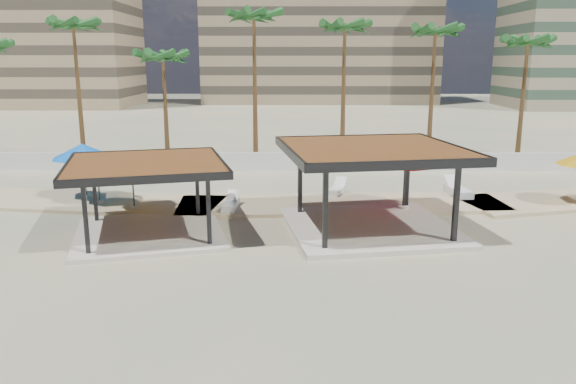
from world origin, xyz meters
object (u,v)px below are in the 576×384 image
lounger_b (337,190)px  umbrella_c (405,157)px  lounger_a (231,205)px  pavilion_west (147,191)px  pavilion_central (372,180)px  lounger_c (458,191)px  umbrella_a (83,151)px

lounger_b → umbrella_c: bearing=-116.4°
umbrella_c → lounger_a: size_ratio=1.77×
pavilion_west → lounger_b: (8.25, 6.82, -1.50)m
pavilion_central → umbrella_c: pavilion_central is taller
lounger_c → lounger_a: bearing=96.4°
pavilion_west → lounger_b: pavilion_west is taller
lounger_a → lounger_c: 11.95m
pavilion_central → pavilion_west: size_ratio=1.09×
pavilion_west → lounger_c: pavilion_west is taller
pavilion_west → lounger_c: size_ratio=3.16×
pavilion_west → umbrella_a: (-4.72, 5.86, 0.70)m
umbrella_a → lounger_b: 13.19m
lounger_b → lounger_c: lounger_c is taller
pavilion_central → pavilion_west: (-9.20, -0.85, -0.30)m
pavilion_central → lounger_a: size_ratio=4.35×
lounger_a → lounger_c: size_ratio=0.80×
pavilion_west → lounger_c: (14.56, 6.52, -1.46)m
pavilion_west → pavilion_central: bearing=-9.7°
umbrella_a → pavilion_west: bearing=-51.2°
umbrella_c → lounger_c: bearing=39.8°
pavilion_central → lounger_b: pavilion_central is taller
pavilion_central → lounger_b: size_ratio=4.12×
lounger_c → umbrella_a: bearing=84.5°
pavilion_west → lounger_c: 16.02m
umbrella_c → lounger_c: 4.99m
pavilion_central → lounger_c: size_ratio=3.46×
umbrella_a → lounger_a: size_ratio=1.73×
pavilion_west → lounger_a: size_ratio=3.97×
lounger_a → lounger_b: lounger_b is taller
pavilion_west → lounger_b: bearing=24.6°
umbrella_a → lounger_b: size_ratio=1.64×
umbrella_c → lounger_c: umbrella_c is taller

